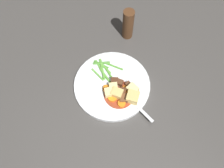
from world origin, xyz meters
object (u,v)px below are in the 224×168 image
object	(u,v)px
potato_chunk_1	(117,93)
meat_chunk_2	(129,85)
carrot_slice_3	(127,90)
potato_chunk_2	(112,88)
meat_chunk_1	(119,83)
pepper_mill	(128,24)
dinner_plate	(112,85)
carrot_slice_2	(122,104)
potato_chunk_0	(133,97)
meat_chunk_0	(123,91)
fork	(132,101)
potato_chunk_3	(109,93)
potato_chunk_4	(132,90)
carrot_slice_0	(112,98)
meat_chunk_3	(115,83)
carrot_slice_1	(106,89)
meat_chunk_4	(124,98)

from	to	relation	value
potato_chunk_1	meat_chunk_2	xyz separation A→B (m)	(-0.02, 0.05, -0.01)
carrot_slice_3	potato_chunk_2	bearing A→B (deg)	-107.22
meat_chunk_1	pepper_mill	world-z (taller)	pepper_mill
dinner_plate	carrot_slice_2	size ratio (longest dim) A/B	10.13
potato_chunk_0	meat_chunk_0	size ratio (longest dim) A/B	1.65
fork	pepper_mill	xyz separation A→B (m)	(-0.28, 0.05, 0.04)
potato_chunk_2	potato_chunk_3	distance (m)	0.02
meat_chunk_1	fork	distance (m)	0.08
potato_chunk_4	meat_chunk_1	distance (m)	0.05
potato_chunk_4	pepper_mill	bearing A→B (deg)	169.43
dinner_plate	potato_chunk_3	distance (m)	0.05
potato_chunk_0	meat_chunk_2	distance (m)	0.05
meat_chunk_1	fork	xyz separation A→B (m)	(0.07, 0.03, -0.01)
carrot_slice_0	potato_chunk_2	distance (m)	0.03
potato_chunk_0	meat_chunk_3	bearing A→B (deg)	-145.46
carrot_slice_1	carrot_slice_3	bearing A→B (deg)	72.29
potato_chunk_3	dinner_plate	bearing A→B (deg)	152.03
carrot_slice_2	potato_chunk_3	distance (m)	0.06
carrot_slice_2	potato_chunk_1	distance (m)	0.04
potato_chunk_3	fork	distance (m)	0.08
carrot_slice_3	meat_chunk_2	size ratio (longest dim) A/B	1.52
dinner_plate	meat_chunk_2	world-z (taller)	meat_chunk_2
carrot_slice_1	meat_chunk_4	distance (m)	0.07
potato_chunk_1	dinner_plate	bearing A→B (deg)	-171.32
carrot_slice_1	potato_chunk_4	xyz separation A→B (m)	(0.03, 0.08, 0.01)
carrot_slice_0	meat_chunk_4	bearing A→B (deg)	70.63
carrot_slice_2	meat_chunk_1	xyz separation A→B (m)	(-0.07, 0.01, 0.00)
carrot_slice_2	potato_chunk_3	world-z (taller)	potato_chunk_3
carrot_slice_0	meat_chunk_3	size ratio (longest dim) A/B	1.26
pepper_mill	dinner_plate	bearing A→B (deg)	-27.49
potato_chunk_3	meat_chunk_1	world-z (taller)	potato_chunk_3
pepper_mill	meat_chunk_3	bearing A→B (deg)	-24.99
carrot_slice_1	potato_chunk_0	bearing A→B (deg)	54.44
carrot_slice_0	meat_chunk_4	xyz separation A→B (m)	(0.01, 0.04, 0.00)
potato_chunk_3	meat_chunk_2	distance (m)	0.07
meat_chunk_1	meat_chunk_4	bearing A→B (deg)	2.06
carrot_slice_0	potato_chunk_2	size ratio (longest dim) A/B	1.04
dinner_plate	fork	bearing A→B (deg)	33.48
potato_chunk_2	pepper_mill	bearing A→B (deg)	153.85
dinner_plate	potato_chunk_1	xyz separation A→B (m)	(0.04, 0.01, 0.02)
carrot_slice_3	dinner_plate	bearing A→B (deg)	-129.83
dinner_plate	potato_chunk_0	size ratio (longest dim) A/B	6.78
carrot_slice_1	dinner_plate	bearing A→B (deg)	123.32
potato_chunk_0	fork	xyz separation A→B (m)	(0.01, -0.00, -0.01)
carrot_slice_0	meat_chunk_2	xyz separation A→B (m)	(-0.03, 0.06, 0.00)
meat_chunk_4	fork	world-z (taller)	meat_chunk_4
fork	potato_chunk_4	bearing A→B (deg)	166.82
carrot_slice_3	meat_chunk_2	xyz separation A→B (m)	(-0.02, 0.01, 0.00)
carrot_slice_0	potato_chunk_2	world-z (taller)	potato_chunk_2
carrot_slice_3	potato_chunk_1	world-z (taller)	potato_chunk_1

